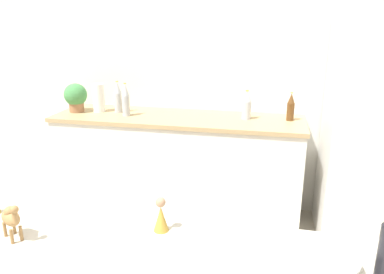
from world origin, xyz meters
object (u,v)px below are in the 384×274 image
object	(u,v)px
back_bottle_2	(126,100)
back_bottle_3	(118,98)
camel_figurine	(11,217)
wise_man_figurine_crimson	(161,217)
back_bottle_1	(291,107)
fruit_bowl	(329,262)
paper_towel_roll	(99,98)
potted_plant	(76,96)
back_bottle_0	(247,106)

from	to	relation	value
back_bottle_2	back_bottle_3	world-z (taller)	back_bottle_2
back_bottle_2	camel_figurine	size ratio (longest dim) A/B	1.83
wise_man_figurine_crimson	camel_figurine	bearing A→B (deg)	-161.41
back_bottle_1	fruit_bowl	world-z (taller)	back_bottle_1
camel_figurine	back_bottle_2	bearing A→B (deg)	99.36
paper_towel_roll	back_bottle_2	xyz separation A→B (m)	(0.30, -0.09, 0.01)
paper_towel_roll	fruit_bowl	distance (m)	2.63
back_bottle_3	wise_man_figurine_crimson	distance (m)	2.09
potted_plant	back_bottle_1	bearing A→B (deg)	2.85
potted_plant	camel_figurine	size ratio (longest dim) A/B	1.64
potted_plant	back_bottle_3	xyz separation A→B (m)	(0.38, 0.06, -0.01)
fruit_bowl	camel_figurine	bearing A→B (deg)	-177.06
back_bottle_2	back_bottle_3	xyz separation A→B (m)	(-0.12, 0.11, -0.00)
back_bottle_0	fruit_bowl	bearing A→B (deg)	-77.72
back_bottle_0	back_bottle_3	bearing A→B (deg)	179.98
potted_plant	back_bottle_3	distance (m)	0.39
back_bottle_2	wise_man_figurine_crimson	xyz separation A→B (m)	(0.85, -1.74, -0.08)
potted_plant	paper_towel_roll	world-z (taller)	potted_plant
back_bottle_1	paper_towel_roll	bearing A→B (deg)	-178.30
potted_plant	fruit_bowl	world-z (taller)	potted_plant
wise_man_figurine_crimson	back_bottle_0	bearing A→B (deg)	84.21
paper_towel_roll	back_bottle_0	world-z (taller)	paper_towel_roll
back_bottle_3	back_bottle_2	bearing A→B (deg)	-42.39
potted_plant	camel_figurine	xyz separation A→B (m)	(0.82, -1.97, -0.05)
fruit_bowl	wise_man_figurine_crimson	size ratio (longest dim) A/B	1.42
paper_towel_roll	back_bottle_1	distance (m)	1.70
potted_plant	paper_towel_roll	distance (m)	0.21
back_bottle_0	back_bottle_1	distance (m)	0.36
potted_plant	wise_man_figurine_crimson	xyz separation A→B (m)	(1.35, -1.79, -0.08)
back_bottle_3	fruit_bowl	world-z (taller)	back_bottle_3
back_bottle_1	fruit_bowl	distance (m)	2.00
potted_plant	camel_figurine	world-z (taller)	potted_plant
back_bottle_2	camel_figurine	xyz separation A→B (m)	(0.32, -1.92, -0.05)
paper_towel_roll	wise_man_figurine_crimson	bearing A→B (deg)	-57.90
paper_towel_roll	wise_man_figurine_crimson	distance (m)	2.16
back_bottle_2	fruit_bowl	world-z (taller)	back_bottle_2
back_bottle_2	wise_man_figurine_crimson	world-z (taller)	back_bottle_2
back_bottle_2	back_bottle_0	bearing A→B (deg)	6.08
potted_plant	back_bottle_0	xyz separation A→B (m)	(1.54, 0.06, -0.02)
fruit_bowl	camel_figurine	size ratio (longest dim) A/B	1.28
back_bottle_2	paper_towel_roll	bearing A→B (deg)	163.02
paper_towel_roll	back_bottle_0	distance (m)	1.34
back_bottle_0	back_bottle_1	bearing A→B (deg)	5.05
potted_plant	back_bottle_2	world-z (taller)	back_bottle_2
back_bottle_3	fruit_bowl	distance (m)	2.53
back_bottle_0	camel_figurine	bearing A→B (deg)	-109.52
back_bottle_0	wise_man_figurine_crimson	size ratio (longest dim) A/B	1.73
potted_plant	camel_figurine	distance (m)	2.13
wise_man_figurine_crimson	back_bottle_3	bearing A→B (deg)	117.65
wise_man_figurine_crimson	paper_towel_roll	bearing A→B (deg)	122.10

